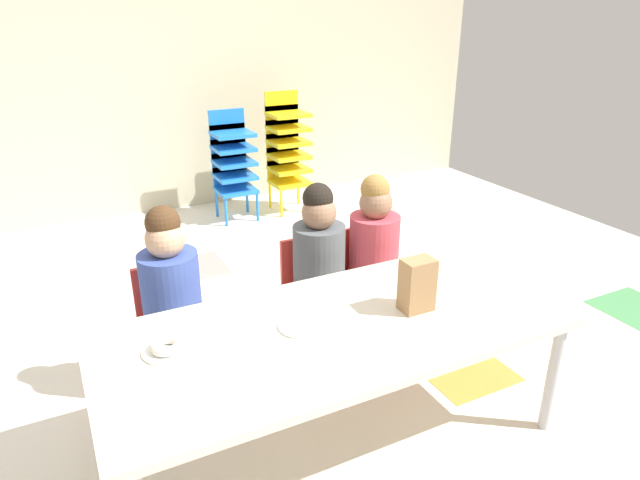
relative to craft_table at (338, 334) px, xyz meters
The scene contains 12 objects.
ground_plane 0.80m from the craft_table, 99.94° to the left, with size 6.67×5.47×0.02m.
back_wall 3.42m from the craft_table, 91.65° to the left, with size 6.67×0.10×2.54m, color beige.
craft_table is the anchor object (origin of this frame).
seated_child_near_camera 0.81m from the craft_table, 128.63° to the left, with size 0.32×0.31×0.92m.
seated_child_middle_seat 0.67m from the craft_table, 70.03° to the left, with size 0.34×0.34×0.92m.
seated_child_far_right 0.84m from the craft_table, 48.92° to the left, with size 0.33×0.33×0.92m.
kid_chair_blue_stack 2.84m from the craft_table, 79.72° to the left, with size 0.32×0.30×0.92m.
kid_chair_yellow_stack 2.98m from the craft_table, 70.19° to the left, with size 0.32×0.30×1.04m.
paper_bag_brown 0.37m from the craft_table, ahead, with size 0.13×0.09×0.22m, color #9E754C.
paper_plate_near_edge 0.64m from the craft_table, behind, with size 0.18×0.18×0.01m, color white.
paper_plate_center_table 0.15m from the craft_table, 161.89° to the left, with size 0.18×0.18×0.01m, color white.
donut_powdered_on_plate 0.64m from the craft_table, behind, with size 0.12×0.12×0.04m, color white.
Camera 1 is at (-0.81, -2.22, 1.68)m, focal length 31.25 mm.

